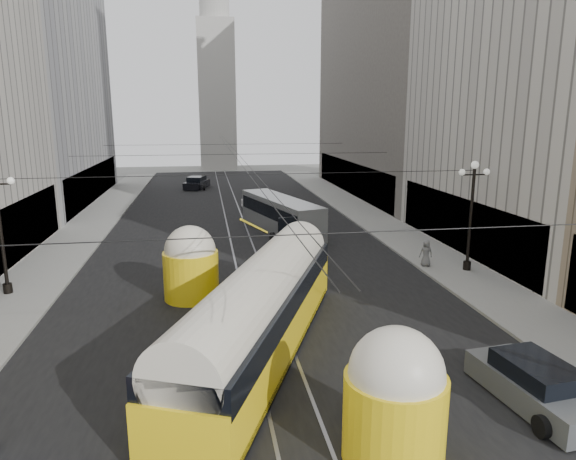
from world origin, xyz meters
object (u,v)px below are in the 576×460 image
object	(u,v)px
streetcar	(261,309)
sedan_grey	(535,385)
pedestrian_crossing_b	(421,425)
pedestrian_sidewalk_right	(426,253)
city_bus	(281,214)

from	to	relation	value
streetcar	sedan_grey	distance (m)	9.65
pedestrian_crossing_b	sedan_grey	bearing A→B (deg)	122.43
pedestrian_sidewalk_right	city_bus	bearing A→B (deg)	-48.98
streetcar	city_bus	distance (m)	20.74
city_bus	pedestrian_crossing_b	bearing A→B (deg)	-90.29
pedestrian_crossing_b	pedestrian_sidewalk_right	size ratio (longest dim) A/B	1.01
city_bus	pedestrian_sidewalk_right	world-z (taller)	city_bus
streetcar	pedestrian_crossing_b	bearing A→B (deg)	-61.02
sedan_grey	pedestrian_sidewalk_right	size ratio (longest dim) A/B	3.06
pedestrian_crossing_b	pedestrian_sidewalk_right	xyz separation A→B (m)	(7.37, 16.24, 0.14)
city_bus	pedestrian_sidewalk_right	bearing A→B (deg)	-55.98
city_bus	pedestrian_sidewalk_right	distance (m)	12.94
city_bus	streetcar	bearing A→B (deg)	-100.47
pedestrian_crossing_b	streetcar	bearing A→B (deg)	-138.16
pedestrian_sidewalk_right	pedestrian_crossing_b	bearing A→B (deg)	72.60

